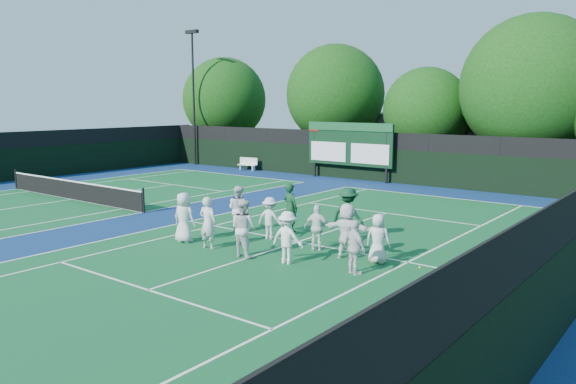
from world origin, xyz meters
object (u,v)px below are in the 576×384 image
Objects in this scene: scoreboard at (349,145)px; coach_left at (290,207)px; bench at (248,164)px; tennis_net at (72,190)px.

scoreboard is 14.75m from coach_left.
coach_left is (14.02, -13.27, 0.42)m from bench.
tennis_net reaches higher than bench.
scoreboard is at bearing 1.53° from bench.
bench is (-8.20, -0.22, -1.70)m from scoreboard.
coach_left is (5.82, -13.49, -1.28)m from scoreboard.
tennis_net is 6.19× the size of coach_left.
scoreboard is at bearing 64.40° from tennis_net.
coach_left is (12.81, 1.10, 0.42)m from tennis_net.
tennis_net is at bearing -115.60° from scoreboard.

